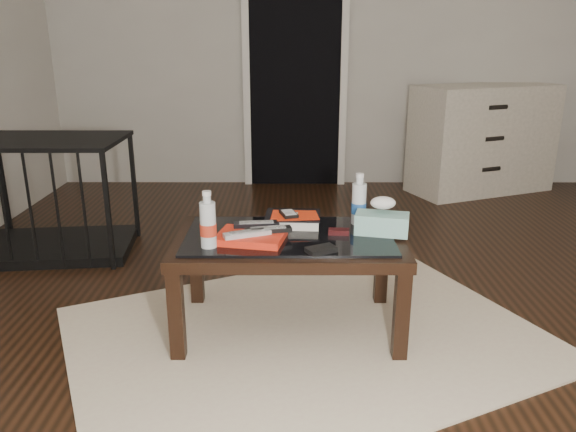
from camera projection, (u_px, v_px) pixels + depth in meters
The scene contains 18 objects.
ground at pixel (380, 308), 2.79m from camera, with size 5.00×5.00×0.00m, color black.
doorway at pixel (295, 68), 4.82m from camera, with size 0.90×0.08×2.07m.
coffee_table at pixel (289, 248), 2.48m from camera, with size 1.00×0.60×0.46m.
rug at pixel (307, 336), 2.52m from camera, with size 2.00×1.50×0.01m, color beige.
dresser at pixel (482, 139), 4.77m from camera, with size 1.30×0.91×0.90m.
pet_crate at pixel (54, 216), 3.45m from camera, with size 0.96×0.69×0.71m.
magazines at pixel (251, 237), 2.38m from camera, with size 0.28×0.21×0.03m, color red.
remote_silver at pixel (247, 233), 2.35m from camera, with size 0.20×0.05×0.02m, color #A7A7AC.
remote_black_front at pixel (268, 230), 2.40m from camera, with size 0.20×0.05×0.02m, color black.
remote_black_back at pixel (257, 224), 2.47m from camera, with size 0.20×0.05×0.02m, color black.
textbook at pixel (293, 219), 2.59m from camera, with size 0.25×0.20×0.05m, color black.
dvd_mailers at pixel (292, 215), 2.57m from camera, with size 0.19×0.14×0.01m, color red.
ipod at pixel (289, 214), 2.55m from camera, with size 0.06×0.10×0.02m, color black.
flip_phone at pixel (339, 232), 2.46m from camera, with size 0.09×0.05×0.02m, color black.
wallet at pixel (321, 250), 2.26m from camera, with size 0.12×0.07×0.02m, color black.
water_bottle_left at pixel (208, 219), 2.28m from camera, with size 0.07×0.07×0.24m, color silver.
water_bottle_right at pixel (359, 199), 2.57m from camera, with size 0.07×0.07×0.24m, color silver.
tissue_box at pixel (382, 224), 2.46m from camera, with size 0.23×0.12×0.09m, color teal.
Camera 1 is at (-0.45, -2.51, 1.30)m, focal length 35.00 mm.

